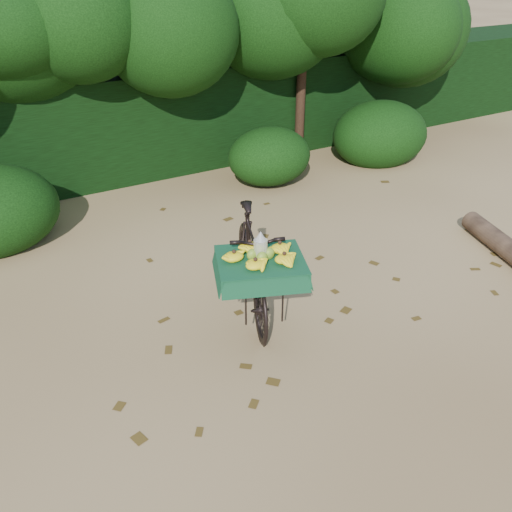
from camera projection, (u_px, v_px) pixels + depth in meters
ground at (360, 343)px, 5.72m from camera, size 80.00×80.00×0.00m
vendor_bicycle at (252, 263)px, 5.96m from camera, size 1.36×2.06×1.19m
hedge_backdrop at (144, 118)px, 10.00m from camera, size 26.00×1.80×1.80m
tree_row at (115, 67)px, 8.58m from camera, size 14.50×2.00×4.00m
bush_clumps at (218, 169)px, 8.94m from camera, size 8.80×1.70×0.90m
leaf_litter at (323, 311)px, 6.20m from camera, size 7.00×7.30×0.01m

